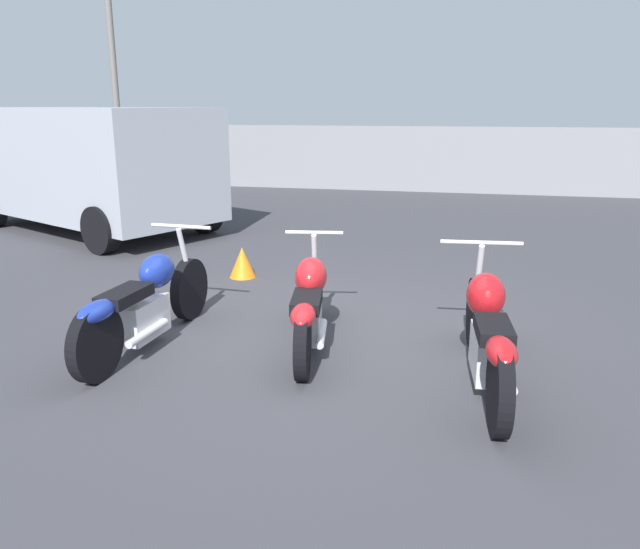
{
  "coord_description": "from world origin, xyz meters",
  "views": [
    {
      "loc": [
        1.17,
        -5.31,
        2.1
      ],
      "look_at": [
        0.0,
        -0.14,
        0.65
      ],
      "focal_mm": 35.0,
      "sensor_mm": 36.0,
      "label": 1
    }
  ],
  "objects_px": {
    "motorcycle_slot_0": "(145,304)",
    "traffic_cone_near": "(242,262)",
    "motorcycle_slot_2": "(487,333)",
    "light_pole_left": "(109,17)",
    "traffic_cone_far": "(181,280)",
    "motorcycle_slot_1": "(309,304)",
    "parked_van": "(91,163)"
  },
  "relations": [
    {
      "from": "traffic_cone_near",
      "to": "traffic_cone_far",
      "type": "bearing_deg",
      "value": -114.43
    },
    {
      "from": "motorcycle_slot_0",
      "to": "motorcycle_slot_2",
      "type": "relative_size",
      "value": 0.98
    },
    {
      "from": "traffic_cone_near",
      "to": "motorcycle_slot_2",
      "type": "bearing_deg",
      "value": -41.57
    },
    {
      "from": "light_pole_left",
      "to": "traffic_cone_far",
      "type": "bearing_deg",
      "value": -56.61
    },
    {
      "from": "motorcycle_slot_0",
      "to": "parked_van",
      "type": "height_order",
      "value": "parked_van"
    },
    {
      "from": "light_pole_left",
      "to": "motorcycle_slot_0",
      "type": "distance_m",
      "value": 12.07
    },
    {
      "from": "light_pole_left",
      "to": "traffic_cone_near",
      "type": "relative_size",
      "value": 18.35
    },
    {
      "from": "parked_van",
      "to": "traffic_cone_far",
      "type": "relative_size",
      "value": 13.4
    },
    {
      "from": "traffic_cone_near",
      "to": "light_pole_left",
      "type": "bearing_deg",
      "value": 128.48
    },
    {
      "from": "motorcycle_slot_1",
      "to": "traffic_cone_near",
      "type": "distance_m",
      "value": 2.52
    },
    {
      "from": "motorcycle_slot_0",
      "to": "motorcycle_slot_1",
      "type": "bearing_deg",
      "value": 16.77
    },
    {
      "from": "traffic_cone_far",
      "to": "traffic_cone_near",
      "type": "bearing_deg",
      "value": 65.57
    },
    {
      "from": "motorcycle_slot_0",
      "to": "traffic_cone_far",
      "type": "xyz_separation_m",
      "value": [
        -0.38,
        1.53,
        -0.22
      ]
    },
    {
      "from": "motorcycle_slot_0",
      "to": "traffic_cone_near",
      "type": "height_order",
      "value": "motorcycle_slot_0"
    },
    {
      "from": "light_pole_left",
      "to": "traffic_cone_near",
      "type": "xyz_separation_m",
      "value": [
        5.91,
        -7.43,
        -3.95
      ]
    },
    {
      "from": "motorcycle_slot_2",
      "to": "traffic_cone_near",
      "type": "distance_m",
      "value": 3.86
    },
    {
      "from": "motorcycle_slot_2",
      "to": "traffic_cone_far",
      "type": "relative_size",
      "value": 5.88
    },
    {
      "from": "motorcycle_slot_0",
      "to": "traffic_cone_far",
      "type": "distance_m",
      "value": 1.59
    },
    {
      "from": "motorcycle_slot_0",
      "to": "motorcycle_slot_1",
      "type": "xyz_separation_m",
      "value": [
        1.41,
        0.34,
        -0.01
      ]
    },
    {
      "from": "light_pole_left",
      "to": "traffic_cone_far",
      "type": "relative_size",
      "value": 18.6
    },
    {
      "from": "motorcycle_slot_0",
      "to": "traffic_cone_near",
      "type": "distance_m",
      "value": 2.44
    },
    {
      "from": "light_pole_left",
      "to": "traffic_cone_near",
      "type": "distance_m",
      "value": 10.28
    },
    {
      "from": "light_pole_left",
      "to": "parked_van",
      "type": "distance_m",
      "value": 6.35
    },
    {
      "from": "motorcycle_slot_2",
      "to": "traffic_cone_far",
      "type": "xyz_separation_m",
      "value": [
        -3.29,
        1.65,
        -0.23
      ]
    },
    {
      "from": "light_pole_left",
      "to": "motorcycle_slot_1",
      "type": "xyz_separation_m",
      "value": [
        7.29,
        -9.52,
        -3.74
      ]
    },
    {
      "from": "light_pole_left",
      "to": "parked_van",
      "type": "relative_size",
      "value": 1.39
    },
    {
      "from": "motorcycle_slot_1",
      "to": "light_pole_left",
      "type": "bearing_deg",
      "value": 118.1
    },
    {
      "from": "motorcycle_slot_1",
      "to": "traffic_cone_near",
      "type": "xyz_separation_m",
      "value": [
        -1.38,
        2.09,
        -0.21
      ]
    },
    {
      "from": "motorcycle_slot_0",
      "to": "parked_van",
      "type": "distance_m",
      "value": 5.98
    },
    {
      "from": "motorcycle_slot_2",
      "to": "traffic_cone_far",
      "type": "distance_m",
      "value": 3.69
    },
    {
      "from": "motorcycle_slot_0",
      "to": "traffic_cone_near",
      "type": "bearing_deg",
      "value": 92.58
    },
    {
      "from": "light_pole_left",
      "to": "traffic_cone_far",
      "type": "xyz_separation_m",
      "value": [
        5.5,
        -8.34,
        -3.95
      ]
    }
  ]
}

